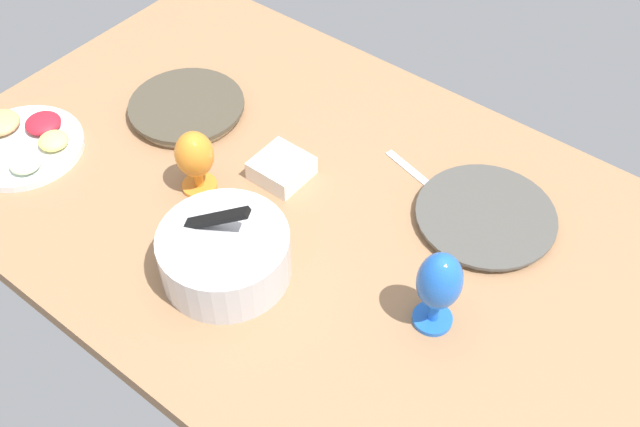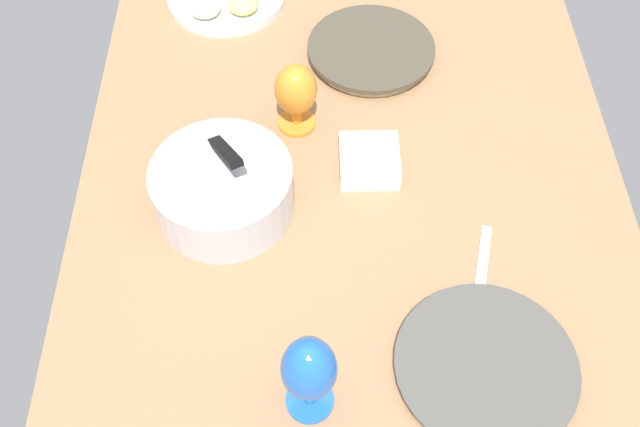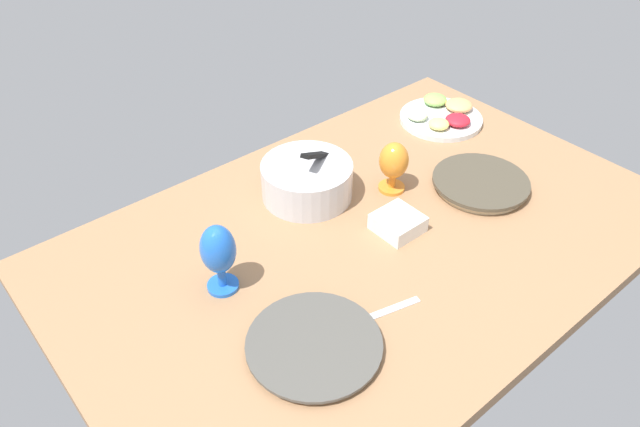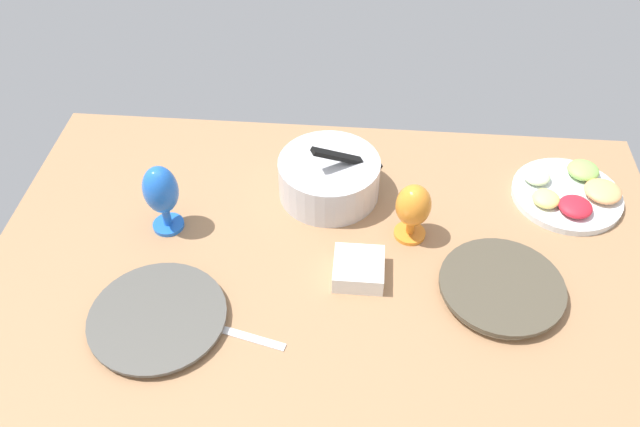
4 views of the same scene
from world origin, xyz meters
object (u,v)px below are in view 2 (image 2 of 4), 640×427
object	(u,v)px
dinner_plate_right	(371,51)
hurricane_glass_orange	(296,92)
square_bowl_white	(369,160)
mixing_bowl	(223,188)
dinner_plate_left	(486,366)
hurricane_glass_blue	(309,372)

from	to	relation	value
dinner_plate_right	hurricane_glass_orange	distance (cm)	26.67
dinner_plate_right	square_bowl_white	xyz separation A→B (cm)	(-31.66, 2.24, 0.99)
dinner_plate_right	hurricane_glass_orange	xyz separation A→B (cm)	(-19.87, 16.11, 7.52)
mixing_bowl	square_bowl_white	world-z (taller)	mixing_bowl
dinner_plate_left	hurricane_glass_blue	distance (cm)	30.26
dinner_plate_right	mixing_bowl	xyz separation A→B (cm)	(-40.36, 29.36, 4.08)
hurricane_glass_blue	dinner_plate_left	bearing A→B (deg)	-80.19
hurricane_glass_blue	hurricane_glass_orange	world-z (taller)	hurricane_glass_blue
dinner_plate_left	hurricane_glass_blue	bearing A→B (deg)	99.81
hurricane_glass_orange	dinner_plate_right	bearing A→B (deg)	-39.04
dinner_plate_right	hurricane_glass_blue	world-z (taller)	hurricane_glass_blue
hurricane_glass_orange	square_bowl_white	bearing A→B (deg)	-130.35
hurricane_glass_blue	dinner_plate_right	bearing A→B (deg)	-10.16
dinner_plate_right	square_bowl_white	distance (cm)	31.75
hurricane_glass_blue	square_bowl_white	xyz separation A→B (cm)	(46.88, -11.83, -8.68)
dinner_plate_right	hurricane_glass_orange	size ratio (longest dim) A/B	1.81
dinner_plate_left	hurricane_glass_orange	bearing A→B (deg)	29.26
mixing_bowl	hurricane_glass_orange	world-z (taller)	mixing_bowl
dinner_plate_left	hurricane_glass_orange	xyz separation A→B (cm)	(53.81, 30.15, 7.96)
mixing_bowl	hurricane_glass_orange	size ratio (longest dim) A/B	1.71
dinner_plate_left	dinner_plate_right	world-z (taller)	dinner_plate_right
dinner_plate_left	hurricane_glass_orange	size ratio (longest dim) A/B	1.93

